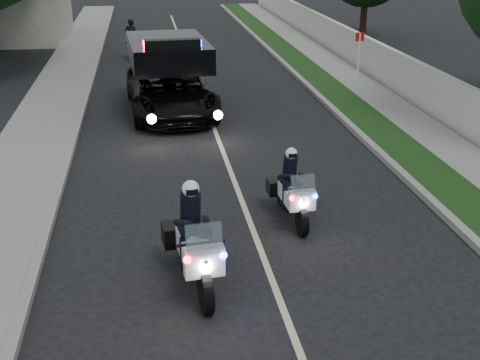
# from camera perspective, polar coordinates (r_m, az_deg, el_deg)

# --- Properties ---
(ground) EXTENTS (120.00, 120.00, 0.00)m
(ground) POSITION_cam_1_polar(r_m,az_deg,el_deg) (11.90, 2.13, -7.01)
(ground) COLOR black
(ground) RESTS_ON ground
(curb_right) EXTENTS (0.20, 60.00, 0.15)m
(curb_right) POSITION_cam_1_polar(r_m,az_deg,el_deg) (21.88, 7.96, 6.55)
(curb_right) COLOR gray
(curb_right) RESTS_ON ground
(grass_verge) EXTENTS (1.20, 60.00, 0.16)m
(grass_verge) POSITION_cam_1_polar(r_m,az_deg,el_deg) (22.08, 9.72, 6.59)
(grass_verge) COLOR #193814
(grass_verge) RESTS_ON ground
(sidewalk_right) EXTENTS (1.40, 60.00, 0.16)m
(sidewalk_right) POSITION_cam_1_polar(r_m,az_deg,el_deg) (22.52, 12.89, 6.65)
(sidewalk_right) COLOR gray
(sidewalk_right) RESTS_ON ground
(property_wall) EXTENTS (0.22, 60.00, 1.50)m
(property_wall) POSITION_cam_1_polar(r_m,az_deg,el_deg) (22.74, 15.41, 8.31)
(property_wall) COLOR beige
(property_wall) RESTS_ON ground
(curb_left) EXTENTS (0.20, 60.00, 0.15)m
(curb_left) POSITION_cam_1_polar(r_m,az_deg,el_deg) (21.12, -14.04, 5.56)
(curb_left) COLOR gray
(curb_left) RESTS_ON ground
(sidewalk_left) EXTENTS (2.00, 60.00, 0.16)m
(sidewalk_left) POSITION_cam_1_polar(r_m,az_deg,el_deg) (21.26, -16.99, 5.37)
(sidewalk_left) COLOR gray
(sidewalk_left) RESTS_ON ground
(lane_marking) EXTENTS (0.12, 50.00, 0.01)m
(lane_marking) POSITION_cam_1_polar(r_m,az_deg,el_deg) (21.13, -2.85, 5.99)
(lane_marking) COLOR #BFB78C
(lane_marking) RESTS_ON ground
(police_moto_left) EXTENTS (0.99, 2.24, 1.84)m
(police_moto_left) POSITION_cam_1_polar(r_m,az_deg,el_deg) (11.17, -4.02, -9.13)
(police_moto_left) COLOR silver
(police_moto_left) RESTS_ON ground
(police_moto_right) EXTENTS (0.73, 1.84, 1.54)m
(police_moto_right) POSITION_cam_1_polar(r_m,az_deg,el_deg) (13.46, 4.57, -3.48)
(police_moto_right) COLOR white
(police_moto_right) RESTS_ON ground
(police_suv) EXTENTS (2.98, 5.81, 2.74)m
(police_suv) POSITION_cam_1_polar(r_m,az_deg,el_deg) (21.25, -6.13, 5.97)
(police_suv) COLOR black
(police_suv) RESTS_ON ground
(bicycle) EXTENTS (0.75, 1.85, 0.95)m
(bicycle) POSITION_cam_1_polar(r_m,az_deg,el_deg) (30.51, -9.54, 10.60)
(bicycle) COLOR black
(bicycle) RESTS_ON ground
(cyclist) EXTENTS (0.62, 0.45, 1.62)m
(cyclist) POSITION_cam_1_polar(r_m,az_deg,el_deg) (30.51, -9.54, 10.60)
(cyclist) COLOR black
(cyclist) RESTS_ON ground
(sign_post) EXTENTS (0.36, 0.36, 2.12)m
(sign_post) POSITION_cam_1_polar(r_m,az_deg,el_deg) (25.11, 10.35, 8.19)
(sign_post) COLOR #9D150B
(sign_post) RESTS_ON ground
(tree_right_e) EXTENTS (5.89, 5.89, 7.63)m
(tree_right_e) POSITION_cam_1_polar(r_m,az_deg,el_deg) (36.50, 10.83, 12.31)
(tree_right_e) COLOR #183310
(tree_right_e) RESTS_ON ground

